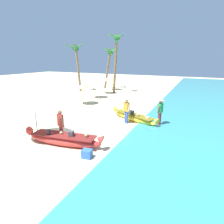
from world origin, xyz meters
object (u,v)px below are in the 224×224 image
boat_yellow_midground (134,117)px  person_vendor_assistant (160,110)px  cooler_box (87,154)px  person_tourist_customer (61,123)px  palm_tree_mid_cluster (110,55)px  patio_umbrella_large (34,103)px  person_vendor_hatted (126,109)px  palm_tree_leaning_seaward (116,45)px  boat_red_foreground (64,139)px  palm_tree_tall_inland (76,53)px

boat_yellow_midground → person_vendor_assistant: person_vendor_assistant is taller
cooler_box → person_tourist_customer: bearing=147.3°
palm_tree_mid_cluster → cooler_box: bearing=-66.9°
boat_yellow_midground → palm_tree_mid_cluster: 15.20m
person_vendor_assistant → patio_umbrella_large: (-5.45, -4.76, 0.93)m
person_vendor_hatted → patio_umbrella_large: bearing=-127.8°
palm_tree_leaning_seaward → boat_yellow_midground: bearing=-59.0°
boat_yellow_midground → person_tourist_customer: (-2.41, -4.60, 0.66)m
boat_red_foreground → palm_tree_leaning_seaward: palm_tree_leaning_seaward is taller
boat_red_foreground → palm_tree_tall_inland: bearing=123.4°
boat_yellow_midground → person_vendor_hatted: (-0.31, -0.69, 0.74)m
boat_yellow_midground → palm_tree_tall_inland: size_ratio=0.62×
person_tourist_customer → palm_tree_tall_inland: bearing=122.7°
palm_tree_tall_inland → palm_tree_leaning_seaward: (5.16, 0.90, 0.85)m
boat_yellow_midground → cooler_box: bearing=-92.4°
boat_yellow_midground → patio_umbrella_large: bearing=-126.1°
boat_red_foreground → palm_tree_mid_cluster: (-5.89, 17.23, 4.41)m
cooler_box → person_vendor_assistant: bearing=59.5°
patio_umbrella_large → cooler_box: size_ratio=5.67×
palm_tree_leaning_seaward → palm_tree_tall_inland: bearing=-170.1°
palm_tree_leaning_seaward → palm_tree_mid_cluster: size_ratio=1.23×
patio_umbrella_large → palm_tree_tall_inland: palm_tree_tall_inland is taller
person_tourist_customer → palm_tree_mid_cluster: palm_tree_mid_cluster is taller
boat_yellow_midground → palm_tree_leaning_seaward: palm_tree_leaning_seaward is taller
boat_red_foreground → person_vendor_assistant: bearing=51.8°
person_vendor_hatted → cooler_box: bearing=-89.1°
person_tourist_customer → cooler_box: bearing=-23.1°
boat_yellow_midground → person_vendor_assistant: bearing=-8.4°
patio_umbrella_large → cooler_box: bearing=-8.4°
boat_red_foreground → cooler_box: 1.79m
boat_yellow_midground → person_tourist_customer: size_ratio=2.31×
person_tourist_customer → cooler_box: person_tourist_customer is taller
person_tourist_customer → palm_tree_mid_cluster: 18.10m
person_tourist_customer → palm_tree_tall_inland: size_ratio=0.27×
person_vendor_assistant → cooler_box: person_vendor_assistant is taller
palm_tree_tall_inland → palm_tree_leaning_seaward: size_ratio=0.86×
patio_umbrella_large → palm_tree_mid_cluster: palm_tree_mid_cluster is taller
boat_yellow_midground → patio_umbrella_large: size_ratio=1.61×
boat_yellow_midground → palm_tree_tall_inland: 14.30m
patio_umbrella_large → palm_tree_tall_inland: (-7.04, 13.35, 2.86)m
person_vendor_hatted → palm_tree_leaning_seaward: size_ratio=0.24×
person_vendor_assistant → patio_umbrella_large: size_ratio=0.76×
person_vendor_assistant → palm_tree_mid_cluster: bearing=127.5°
person_vendor_assistant → palm_tree_tall_inland: 15.62m
boat_yellow_midground → palm_tree_mid_cluster: size_ratio=0.66×
boat_red_foreground → person_vendor_assistant: (3.71, 4.71, 0.75)m
palm_tree_tall_inland → person_vendor_hatted: bearing=-40.9°
boat_red_foreground → boat_yellow_midground: bearing=68.8°
person_vendor_hatted → boat_red_foreground: bearing=-110.8°
palm_tree_tall_inland → palm_tree_mid_cluster: 4.88m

